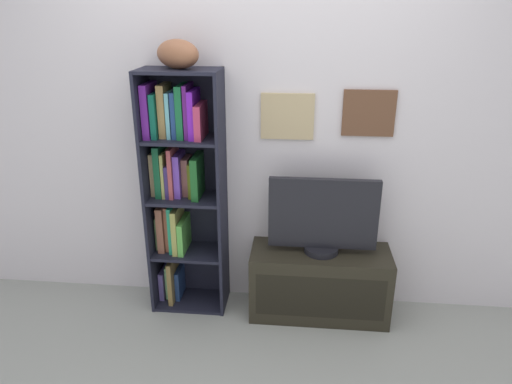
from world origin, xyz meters
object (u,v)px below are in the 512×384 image
object	(u,v)px
tv_stand	(319,283)
television	(323,217)
bookshelf	(180,185)
football	(178,54)

from	to	relation	value
tv_stand	television	xyz separation A→B (m)	(-0.00, 0.00, 0.48)
tv_stand	television	size ratio (longest dim) A/B	1.32
tv_stand	bookshelf	bearing A→B (deg)	175.92
television	bookshelf	bearing A→B (deg)	175.98
football	tv_stand	bearing A→B (deg)	-2.26
bookshelf	football	xyz separation A→B (m)	(0.04, -0.03, 0.82)
bookshelf	tv_stand	distance (m)	1.13
tv_stand	television	world-z (taller)	television
tv_stand	television	distance (m)	0.48
football	tv_stand	distance (m)	1.71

